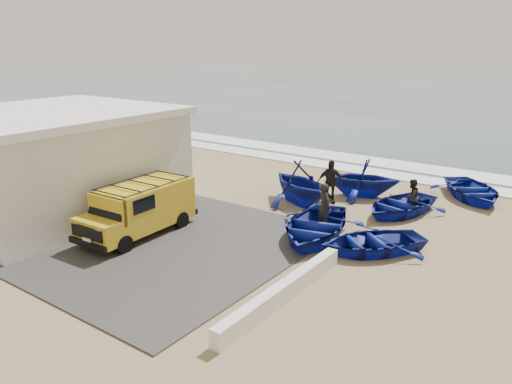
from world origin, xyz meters
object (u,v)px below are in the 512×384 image
Objects in this scene: van at (140,207)px; fisherman_front at (324,206)px; boat_near_left at (315,226)px; fisherman_middle at (412,197)px; parapet at (283,292)px; boat_mid_left at (300,182)px; building at (51,161)px; boat_mid_right at (400,205)px; fisherman_back at (330,182)px; boat_far_left at (362,178)px; boat_near_right at (372,242)px; boat_far_right at (472,190)px.

fisherman_front is (5.36, 4.54, -0.14)m from van.
boat_near_left is 2.96× the size of fisherman_middle.
parapet is at bearing 137.63° from fisherman_front.
fisherman_middle is at bearing -90.01° from fisherman_front.
boat_mid_left reaches higher than fisherman_front.
boat_mid_left is at bearing 39.85° from building.
boat_mid_left is 2.41× the size of fisherman_middle.
boat_mid_right is at bearing 90.06° from parapet.
fisherman_front is at bearing -107.11° from fisherman_back.
building is 2.72× the size of boat_far_left.
boat_mid_left is at bearing 114.65° from boat_near_left.
van is at bearing 1.31° from building.
building is 1.98× the size of van.
boat_far_left is (1.81, 2.61, -0.07)m from boat_mid_left.
boat_mid_left is at bearing -12.63° from fisherman_front.
boat_mid_right is (-0.65, 4.46, 0.02)m from boat_near_right.
boat_far_right is (14.47, 12.12, -1.73)m from building.
fisherman_middle is (1.99, 4.72, 0.30)m from boat_near_left.
fisherman_middle is (4.59, 1.47, -0.21)m from boat_mid_left.
boat_near_left is 1.15× the size of boat_mid_right.
parapet is 1.45× the size of boat_far_right.
van is 7.40m from boat_mid_left.
parapet is 13.27m from boat_far_right.
boat_near_left is at bearing 18.59° from building.
parapet is at bearing -75.52° from boat_mid_right.
fisherman_back is (-3.51, -0.64, 0.23)m from fisherman_middle.
parapet is 9.00m from boat_mid_left.
building reaches higher than fisherman_middle.
van is at bearing -117.27° from boat_mid_right.
boat_near_right is 0.95× the size of boat_mid_right.
boat_mid_left is 3.17m from boat_far_left.
boat_far_right is at bearing -86.59° from fisherman_front.
boat_far_right is at bearing 173.34° from fisherman_middle.
boat_mid_left is (8.29, 6.92, -1.18)m from building.
van is 1.20× the size of boat_mid_right.
fisherman_front is at bearing -12.30° from boat_far_left.
van is 1.28× the size of boat_mid_left.
boat_far_left is 1.85× the size of fisherman_front.
building is 2.26× the size of boat_far_right.
building reaches higher than boat_near_right.
boat_near_left is (10.88, 3.66, -1.69)m from building.
parapet is 9.13m from boat_mid_right.
boat_far_right is (6.19, 5.20, -0.55)m from boat_mid_left.
boat_near_left is 5.14m from fisherman_middle.
fisherman_back reaches higher than boat_far_left.
van is 10.53m from boat_far_left.
boat_near_left is at bearing 30.32° from van.
fisherman_front is 3.36m from fisherman_back.
boat_far_right is 6.75m from fisherman_back.
boat_far_right is at bearing 121.51° from boat_near_right.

